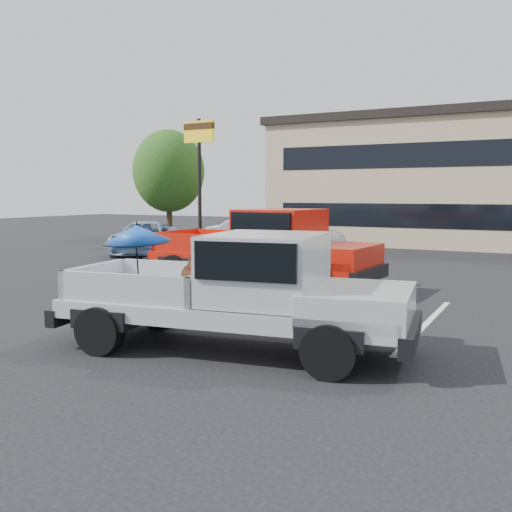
% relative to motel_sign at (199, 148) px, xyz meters
% --- Properties ---
extents(ground, '(90.00, 90.00, 0.00)m').
position_rel_motel_sign_xyz_m(ground, '(10.00, -14.00, -4.65)').
color(ground, black).
rests_on(ground, ground).
extents(stripe_left, '(0.12, 5.00, 0.01)m').
position_rel_motel_sign_xyz_m(stripe_left, '(7.00, -12.00, -4.65)').
color(stripe_left, silver).
rests_on(stripe_left, ground).
extents(stripe_right, '(0.12, 5.00, 0.01)m').
position_rel_motel_sign_xyz_m(stripe_right, '(13.00, -12.00, -4.65)').
color(stripe_right, silver).
rests_on(stripe_right, ground).
extents(motel_building, '(20.40, 8.40, 6.30)m').
position_rel_motel_sign_xyz_m(motel_building, '(12.00, 6.99, -1.45)').
color(motel_building, tan).
rests_on(motel_building, ground).
extents(motel_sign, '(1.60, 0.22, 6.00)m').
position_rel_motel_sign_xyz_m(motel_sign, '(0.00, 0.00, 0.00)').
color(motel_sign, black).
rests_on(motel_sign, ground).
extents(tree_left, '(3.96, 3.96, 6.02)m').
position_rel_motel_sign_xyz_m(tree_left, '(-4.00, 3.00, -0.92)').
color(tree_left, '#332114').
rests_on(tree_left, ground).
extents(silver_pickup, '(5.92, 2.78, 2.06)m').
position_rel_motel_sign_xyz_m(silver_pickup, '(10.93, -15.22, -3.60)').
color(silver_pickup, black).
rests_on(silver_pickup, ground).
extents(red_pickup, '(6.46, 2.63, 2.09)m').
position_rel_motel_sign_xyz_m(red_pickup, '(8.57, -9.52, -3.51)').
color(red_pickup, black).
rests_on(red_pickup, ground).
extents(silver_sedan, '(5.48, 2.87, 1.72)m').
position_rel_motel_sign_xyz_m(silver_sedan, '(5.66, -3.28, -3.79)').
color(silver_sedan, '#B3B4BA').
rests_on(silver_sedan, ground).
extents(blue_suv, '(4.17, 5.31, 1.34)m').
position_rel_motel_sign_xyz_m(blue_suv, '(0.03, -4.20, -3.98)').
color(blue_suv, '#8FAFD5').
rests_on(blue_suv, ground).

